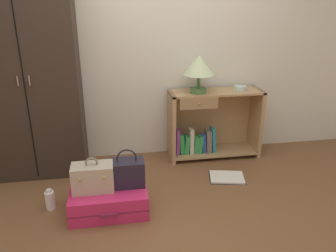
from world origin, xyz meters
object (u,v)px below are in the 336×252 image
(bottle, at_px, (50,200))
(suitcase_large, at_px, (109,199))
(bowl, at_px, (240,88))
(train_case, at_px, (93,177))
(wardrobe, at_px, (29,75))
(bookshelf, at_px, (210,125))
(handbag, at_px, (127,172))
(table_lamp, at_px, (199,67))
(open_book_on_floor, at_px, (227,177))

(bottle, bearing_deg, suitcase_large, -10.68)
(bowl, bearing_deg, train_case, -150.32)
(bowl, bearing_deg, wardrobe, -178.71)
(suitcase_large, height_order, bottle, suitcase_large)
(bowl, bearing_deg, bookshelf, 177.52)
(bowl, height_order, train_case, bowl)
(wardrobe, relative_size, bottle, 10.86)
(handbag, height_order, bottle, handbag)
(handbag, bearing_deg, table_lamp, 45.44)
(bookshelf, xyz_separation_m, suitcase_large, (-1.16, -0.91, -0.27))
(suitcase_large, bearing_deg, wardrobe, 129.45)
(bowl, distance_m, train_case, 1.89)
(wardrobe, distance_m, bookshelf, 1.97)
(suitcase_large, bearing_deg, bowl, 31.27)
(wardrobe, height_order, open_book_on_floor, wardrobe)
(wardrobe, xyz_separation_m, table_lamp, (1.69, 0.02, 0.03))
(train_case, bearing_deg, bottle, 164.50)
(suitcase_large, distance_m, handbag, 0.28)
(wardrobe, bearing_deg, suitcase_large, -50.55)
(handbag, xyz_separation_m, open_book_on_floor, (1.02, 0.32, -0.32))
(bowl, bearing_deg, handbag, -146.38)
(train_case, bearing_deg, bowl, 29.68)
(wardrobe, height_order, train_case, wardrobe)
(handbag, bearing_deg, bottle, 174.24)
(wardrobe, height_order, handbag, wardrobe)
(bowl, distance_m, suitcase_large, 1.86)
(table_lamp, height_order, suitcase_large, table_lamp)
(handbag, bearing_deg, suitcase_large, -170.87)
(bookshelf, bearing_deg, bottle, -153.83)
(bowl, xyz_separation_m, train_case, (-1.59, -0.91, -0.46))
(bowl, relative_size, bottle, 0.72)
(wardrobe, distance_m, train_case, 1.25)
(train_case, distance_m, handbag, 0.29)
(bookshelf, relative_size, bottle, 5.45)
(train_case, bearing_deg, wardrobe, 123.99)
(bookshelf, height_order, suitcase_large, bookshelf)
(table_lamp, xyz_separation_m, bottle, (-1.49, -0.77, -0.96))
(wardrobe, relative_size, table_lamp, 5.17)
(bowl, distance_m, handbag, 1.64)
(table_lamp, xyz_separation_m, suitcase_large, (-0.99, -0.86, -0.94))
(suitcase_large, bearing_deg, train_case, -174.29)
(open_book_on_floor, bearing_deg, table_lamp, 110.53)
(open_book_on_floor, bearing_deg, bowl, 62.02)
(bookshelf, bearing_deg, open_book_on_floor, -87.31)
(handbag, height_order, open_book_on_floor, handbag)
(handbag, xyz_separation_m, bottle, (-0.67, 0.07, -0.24))
(wardrobe, bearing_deg, table_lamp, 0.51)
(bookshelf, distance_m, open_book_on_floor, 0.67)
(train_case, bearing_deg, bookshelf, 35.86)
(bookshelf, distance_m, train_case, 1.57)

